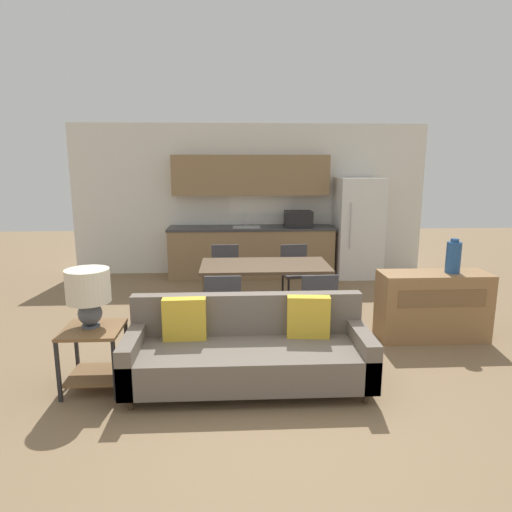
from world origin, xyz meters
The scene contains 14 objects.
ground_plane centered at (0.00, 0.00, 0.00)m, with size 20.00×20.00×0.00m, color #7F6647.
wall_back centered at (0.00, 4.63, 1.35)m, with size 6.40×0.07×2.70m.
kitchen_counter centered at (0.02, 4.33, 0.84)m, with size 2.93×0.65×2.15m.
refrigerator centered at (1.90, 4.22, 0.88)m, with size 0.78×0.76×1.76m.
dining_table centered at (0.08, 1.95, 0.69)m, with size 1.63×0.87×0.75m.
couch centered at (-0.20, 0.21, 0.32)m, with size 2.20×0.80×0.80m.
side_table centered at (-1.60, 0.20, 0.39)m, with size 0.52×0.52×0.58m.
table_lamp centered at (-1.62, 0.24, 0.91)m, with size 0.39×0.39×0.53m.
credenza centered at (1.98, 1.22, 0.40)m, with size 1.24×0.46×0.79m.
vase centered at (2.18, 1.22, 0.97)m, with size 0.16×0.16×0.39m.
dining_chair_near_right centered at (0.60, 1.12, 0.48)m, with size 0.44×0.44×0.83m.
dining_chair_near_left centered at (-0.45, 1.14, 0.48)m, with size 0.42×0.42×0.83m.
dining_chair_far_right centered at (0.59, 2.73, 0.48)m, with size 0.47×0.47×0.83m.
dining_chair_far_left centered at (-0.45, 2.76, 0.48)m, with size 0.42×0.42×0.83m.
Camera 1 is at (-0.33, -3.73, 2.04)m, focal length 32.00 mm.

